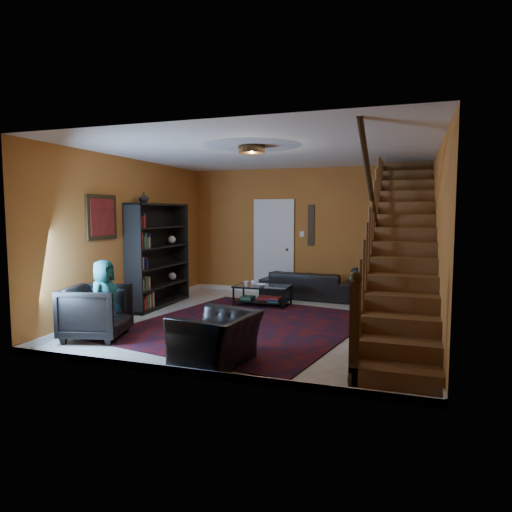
{
  "coord_description": "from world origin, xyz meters",
  "views": [
    {
      "loc": [
        2.22,
        -7.18,
        1.83
      ],
      "look_at": [
        -0.34,
        0.4,
        1.06
      ],
      "focal_mm": 32.0,
      "sensor_mm": 36.0,
      "label": 1
    }
  ],
  "objects_px": {
    "bookshelf": "(159,257)",
    "coffee_table": "(263,294)",
    "armchair_left": "(96,312)",
    "armchair_right": "(217,339)",
    "sofa": "(308,285)"
  },
  "relations": [
    {
      "from": "armchair_left",
      "to": "armchair_right",
      "type": "relative_size",
      "value": 0.89
    },
    {
      "from": "armchair_left",
      "to": "armchair_right",
      "type": "height_order",
      "value": "armchair_left"
    },
    {
      "from": "bookshelf",
      "to": "armchair_right",
      "type": "height_order",
      "value": "bookshelf"
    },
    {
      "from": "armchair_left",
      "to": "coffee_table",
      "type": "xyz_separation_m",
      "value": [
        1.57,
        2.98,
        -0.16
      ]
    },
    {
      "from": "armchair_left",
      "to": "armchair_right",
      "type": "distance_m",
      "value": 2.16
    },
    {
      "from": "sofa",
      "to": "armchair_right",
      "type": "bearing_deg",
      "value": 92.97
    },
    {
      "from": "armchair_left",
      "to": "armchair_right",
      "type": "xyz_separation_m",
      "value": [
        2.1,
        -0.48,
        -0.08
      ]
    },
    {
      "from": "armchair_right",
      "to": "coffee_table",
      "type": "xyz_separation_m",
      "value": [
        -0.53,
        3.46,
        -0.08
      ]
    },
    {
      "from": "sofa",
      "to": "armchair_left",
      "type": "height_order",
      "value": "armchair_left"
    },
    {
      "from": "coffee_table",
      "to": "armchair_left",
      "type": "bearing_deg",
      "value": -117.84
    },
    {
      "from": "bookshelf",
      "to": "coffee_table",
      "type": "xyz_separation_m",
      "value": [
        1.93,
        0.61,
        -0.73
      ]
    },
    {
      "from": "armchair_left",
      "to": "coffee_table",
      "type": "relative_size",
      "value": 0.8
    },
    {
      "from": "bookshelf",
      "to": "sofa",
      "type": "relative_size",
      "value": 1.02
    },
    {
      "from": "coffee_table",
      "to": "bookshelf",
      "type": "bearing_deg",
      "value": -162.52
    },
    {
      "from": "bookshelf",
      "to": "coffee_table",
      "type": "distance_m",
      "value": 2.15
    }
  ]
}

